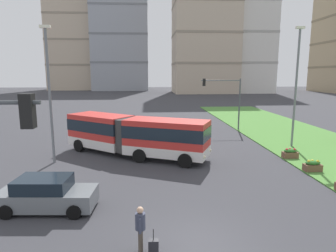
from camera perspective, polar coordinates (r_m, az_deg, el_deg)
The scene contains 14 objects.
ground_plane at distance 11.92m, azimuth 5.77°, elevation -21.88°, with size 260.00×260.00×0.00m, color #38383D.
articulated_bus at distance 22.87m, azimuth -6.62°, elevation -1.68°, with size 11.31×8.14×3.00m.
car_grey_wagon at distance 15.18m, azimuth -22.41°, elevation -12.13°, with size 4.52×2.28×1.58m.
pedestrian_crossing at distance 11.00m, azimuth -5.36°, elevation -18.75°, with size 0.36×0.58×1.74m.
rolling_suitcase at distance 11.17m, azimuth -2.82°, elevation -22.32°, with size 0.37×0.25×0.97m.
flower_planter_2 at distance 21.40m, azimuth 26.13°, elevation -6.89°, with size 1.10×0.56×0.74m.
flower_planter_3 at distance 23.95m, azimuth 22.51°, elevation -4.88°, with size 1.10×0.56×0.74m.
traffic_light_far_right at distance 33.21m, azimuth 11.23°, elevation 5.96°, with size 4.39×0.28×5.75m.
streetlight_left at distance 22.02m, azimuth -21.92°, elevation 6.47°, with size 0.70×0.28×9.47m.
streetlight_median at distance 27.25m, azimuth 23.50°, elevation 7.58°, with size 0.70×0.28×10.08m.
apartment_tower_west at distance 127.40m, azimuth -17.72°, elevation 17.14°, with size 17.80×19.69×45.76m.
apartment_tower_westcentre at distance 119.30m, azimuth -9.11°, elevation 16.51°, with size 20.66×19.28×39.66m.
apartment_tower_centre at distance 100.89m, azimuth 7.16°, elevation 19.43°, with size 20.22×16.28×45.48m.
apartment_tower_eastcentre at distance 106.59m, azimuth 14.75°, elevation 16.45°, with size 15.27×19.00×37.30m.
Camera 1 is at (-1.84, -9.94, 6.30)m, focal length 31.57 mm.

